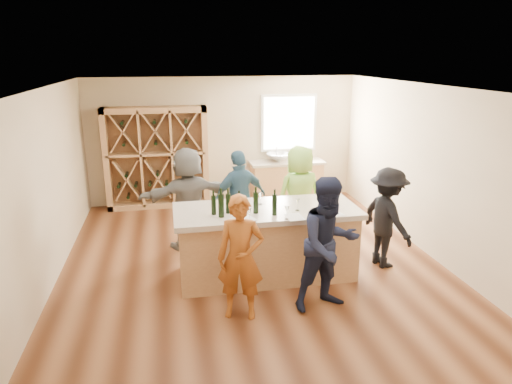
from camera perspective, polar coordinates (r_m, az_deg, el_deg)
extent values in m
cube|color=brown|center=(7.53, -0.46, -9.26)|extent=(6.00, 7.00, 0.10)
cube|color=white|center=(6.77, -0.52, 13.36)|extent=(6.00, 7.00, 0.10)
cube|color=beige|center=(10.44, -4.07, 6.54)|extent=(6.00, 0.10, 2.80)
cube|color=beige|center=(3.82, 9.53, -12.65)|extent=(6.00, 0.10, 2.80)
cube|color=beige|center=(7.14, -25.33, 0.06)|extent=(0.10, 7.00, 2.80)
cube|color=beige|center=(8.12, 21.20, 2.44)|extent=(0.10, 7.00, 2.80)
cube|color=white|center=(10.59, 4.12, 8.61)|extent=(1.30, 0.06, 1.30)
cube|color=white|center=(10.55, 4.16, 8.58)|extent=(1.18, 0.01, 1.18)
cube|color=tan|center=(10.15, -12.29, 4.18)|extent=(2.20, 0.45, 2.20)
cube|color=tan|center=(10.58, 3.82, 1.29)|extent=(1.60, 0.58, 0.86)
cube|color=#BEAF9C|center=(10.46, 3.87, 3.72)|extent=(1.70, 0.62, 0.06)
imported|color=silver|center=(10.39, 2.81, 4.34)|extent=(0.54, 0.54, 0.19)
cylinder|color=silver|center=(10.55, 2.58, 4.85)|extent=(0.02, 0.02, 0.30)
cube|color=tan|center=(6.95, 1.29, -6.59)|extent=(2.60, 1.00, 1.00)
cube|color=#BEAF9C|center=(6.75, 1.32, -2.38)|extent=(2.72, 1.12, 0.08)
cylinder|color=black|center=(6.47, -5.32, -1.66)|extent=(0.08, 0.08, 0.28)
cylinder|color=black|center=(6.35, -4.38, -1.71)|extent=(0.10, 0.10, 0.33)
cylinder|color=black|center=(6.51, -3.50, -1.45)|extent=(0.09, 0.09, 0.29)
cylinder|color=black|center=(6.44, -2.11, -1.69)|extent=(0.09, 0.09, 0.27)
cylinder|color=black|center=(6.49, -0.02, -1.36)|extent=(0.10, 0.10, 0.31)
cone|color=white|center=(6.22, -0.84, -2.87)|extent=(0.08, 0.08, 0.17)
cone|color=white|center=(6.29, 3.87, -2.63)|extent=(0.08, 0.08, 0.18)
cone|color=white|center=(6.51, 8.31, -2.01)|extent=(0.08, 0.08, 0.20)
cone|color=white|center=(6.64, 5.21, -1.64)|extent=(0.07, 0.07, 0.17)
cone|color=white|center=(6.75, 9.57, -1.37)|extent=(0.10, 0.10, 0.20)
cube|color=white|center=(6.34, -1.35, -3.28)|extent=(0.31, 0.35, 0.00)
cube|color=white|center=(6.41, 4.83, -3.12)|extent=(0.24, 0.32, 0.00)
cube|color=white|center=(6.63, 9.66, -2.61)|extent=(0.28, 0.34, 0.00)
imported|color=#994C19|center=(5.78, -1.94, -8.22)|extent=(0.69, 0.57, 1.63)
imported|color=#191E38|center=(6.01, 9.11, -6.50)|extent=(0.96, 0.66, 1.80)
imported|color=black|center=(7.45, 16.05, -3.11)|extent=(0.71, 1.12, 1.61)
imported|color=#335972|center=(7.93, -2.04, -0.84)|extent=(1.11, 0.80, 1.71)
imported|color=#8CC64C|center=(8.07, 5.45, -0.39)|extent=(0.96, 0.72, 1.76)
imported|color=slate|center=(7.92, -8.46, -0.75)|extent=(1.75, 0.98, 1.78)
cylinder|color=black|center=(6.42, 2.33, -1.62)|extent=(0.07, 0.07, 0.30)
cone|color=white|center=(6.88, 0.57, -0.85)|extent=(0.07, 0.07, 0.18)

